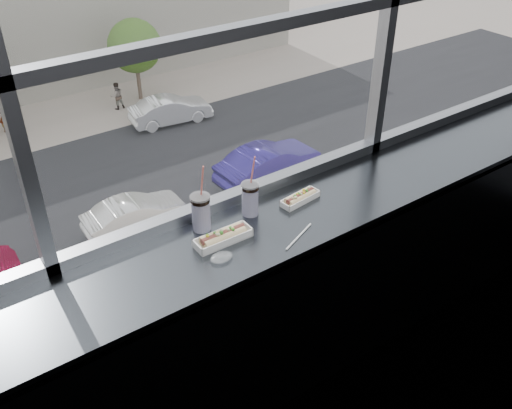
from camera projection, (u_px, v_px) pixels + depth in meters
wall_back_lower at (239, 278)px, 3.35m from camera, size 6.00×0.00×6.00m
counter at (267, 230)px, 2.88m from camera, size 6.00×0.55×0.06m
counter_fascia at (295, 333)px, 2.99m from camera, size 6.00×0.04×1.04m
hotdog_tray_left at (223, 237)px, 2.73m from camera, size 0.29×0.10×0.07m
hotdog_tray_right at (300, 198)px, 3.03m from camera, size 0.24×0.10×0.06m
soda_cup_left at (201, 211)px, 2.77m from camera, size 0.10×0.10×0.37m
soda_cup_right at (250, 197)px, 2.89m from camera, size 0.09×0.09×0.34m
loose_straw at (299, 236)px, 2.77m from camera, size 0.23×0.10×0.01m
wrapper at (221, 257)px, 2.63m from camera, size 0.10×0.07×0.03m
car_near_e at (269, 158)px, 25.80m from camera, size 3.30×7.00×2.27m
car_far_c at (170, 106)px, 30.94m from camera, size 3.15×6.14×1.96m
car_near_d at (135, 209)px, 22.73m from camera, size 2.46×5.57×1.84m
pedestrian_c at (3, 113)px, 29.99m from camera, size 0.96×0.72×2.16m
pedestrian_d at (116, 93)px, 32.50m from camera, size 0.85×0.63×1.90m
tree_right at (135, 46)px, 32.45m from camera, size 3.07×3.07×4.80m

